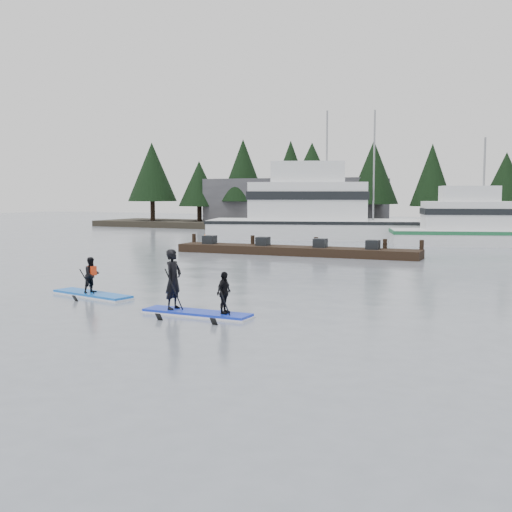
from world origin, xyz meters
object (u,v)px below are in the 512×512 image
at_px(paddleboard_solo, 92,284).
at_px(floating_dock, 295,251).
at_px(fishing_boat_medium, 486,237).
at_px(fishing_boat_large, 331,228).
at_px(paddleboard_duo, 192,292).

bearing_deg(paddleboard_solo, floating_dock, 99.26).
bearing_deg(fishing_boat_medium, floating_dock, -145.96).
bearing_deg(fishing_boat_large, paddleboard_solo, -104.90).
bearing_deg(fishing_boat_large, floating_dock, -97.83).
height_order(fishing_boat_large, paddleboard_solo, fishing_boat_large).
relative_size(floating_dock, paddleboard_duo, 4.30).
bearing_deg(floating_dock, fishing_boat_large, 97.57).
height_order(fishing_boat_large, paddleboard_duo, fishing_boat_large).
bearing_deg(floating_dock, paddleboard_solo, -95.28).
distance_m(paddleboard_solo, paddleboard_duo, 5.08).
height_order(floating_dock, paddleboard_solo, paddleboard_solo).
bearing_deg(floating_dock, paddleboard_duo, -80.00).
bearing_deg(paddleboard_duo, fishing_boat_large, 102.11).
distance_m(fishing_boat_large, floating_dock, 13.77).
bearing_deg(fishing_boat_medium, paddleboard_duo, -117.98).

